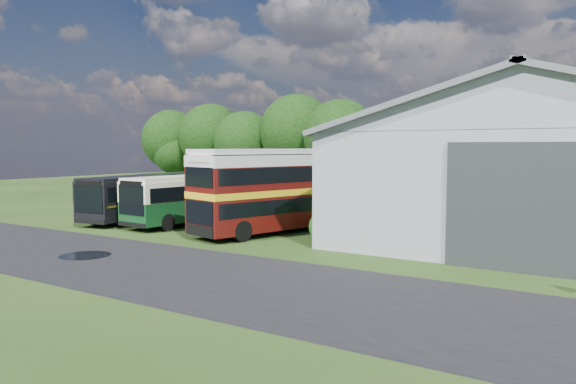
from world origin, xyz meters
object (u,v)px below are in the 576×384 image
Objects in this scene: bus_green_single at (202,197)px; bus_maroon_double at (281,191)px; bus_dark_single at (147,195)px; storage_shed at (561,158)px.

bus_maroon_double reaches higher than bus_green_single.
bus_maroon_double is (6.42, -0.60, 0.73)m from bus_green_single.
bus_maroon_double is at bearing -1.21° from bus_green_single.
bus_green_single is at bearing -170.77° from bus_maroon_double.
storage_shed is at bearing 10.68° from bus_dark_single.
storage_shed is 2.27× the size of bus_dark_single.
bus_green_single is 1.02× the size of bus_dark_single.
storage_shed is 25.55m from bus_dark_single.
bus_green_single is 6.49m from bus_maroon_double.
storage_shed is 2.22× the size of bus_green_single.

